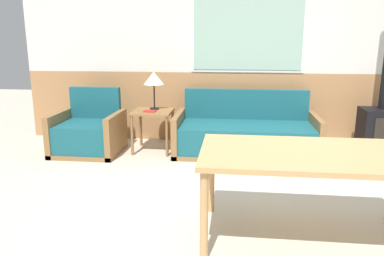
{
  "coord_description": "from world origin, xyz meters",
  "views": [
    {
      "loc": [
        -0.3,
        -3.13,
        1.59
      ],
      "look_at": [
        -0.8,
        1.14,
        0.55
      ],
      "focal_mm": 35.0,
      "sensor_mm": 36.0,
      "label": 1
    }
  ],
  "objects": [
    {
      "name": "side_table",
      "position": [
        -1.45,
        1.97,
        0.49
      ],
      "size": [
        0.55,
        0.55,
        0.59
      ],
      "color": "olive",
      "rests_on": "ground_plane"
    },
    {
      "name": "armchair",
      "position": [
        -2.34,
        1.79,
        0.27
      ],
      "size": [
        0.9,
        0.81,
        0.89
      ],
      "rotation": [
        0.0,
        0.0,
        0.28
      ],
      "color": "olive",
      "rests_on": "ground_plane"
    },
    {
      "name": "ground_plane",
      "position": [
        0.0,
        0.0,
        0.0
      ],
      "size": [
        16.0,
        16.0,
        0.0
      ],
      "primitive_type": "plane",
      "color": "beige"
    },
    {
      "name": "wall_back",
      "position": [
        -0.01,
        2.63,
        1.38
      ],
      "size": [
        7.2,
        0.09,
        2.7
      ],
      "color": "#AD7A4C",
      "rests_on": "ground_plane"
    },
    {
      "name": "table_lamp",
      "position": [
        -1.45,
        2.07,
        1.03
      ],
      "size": [
        0.29,
        0.29,
        0.54
      ],
      "color": "black",
      "rests_on": "side_table"
    },
    {
      "name": "couch",
      "position": [
        -0.14,
        2.0,
        0.26
      ],
      "size": [
        1.97,
        0.89,
        0.86
      ],
      "color": "olive",
      "rests_on": "ground_plane"
    },
    {
      "name": "book_stack",
      "position": [
        -1.47,
        1.88,
        0.6
      ],
      "size": [
        0.17,
        0.13,
        0.02
      ],
      "color": "#B22823",
      "rests_on": "side_table"
    },
    {
      "name": "wood_stove",
      "position": [
        1.7,
        2.12,
        0.55
      ],
      "size": [
        0.55,
        0.44,
        2.33
      ],
      "color": "black",
      "rests_on": "ground_plane"
    },
    {
      "name": "dining_table",
      "position": [
        0.3,
        -0.28,
        0.66
      ],
      "size": [
        1.71,
        0.93,
        0.73
      ],
      "color": "tan",
      "rests_on": "ground_plane"
    }
  ]
}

